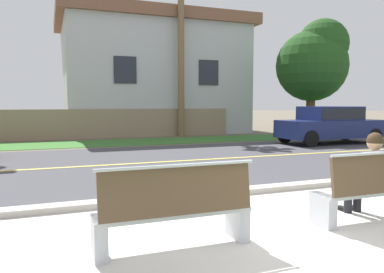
% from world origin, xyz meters
% --- Properties ---
extents(ground_plane, '(140.00, 140.00, 0.00)m').
position_xyz_m(ground_plane, '(0.00, 8.00, 0.00)').
color(ground_plane, '#665B4C').
extents(sidewalk_pavement, '(44.00, 3.60, 0.01)m').
position_xyz_m(sidewalk_pavement, '(0.00, 0.40, 0.01)').
color(sidewalk_pavement, beige).
rests_on(sidewalk_pavement, ground_plane).
extents(curb_edge, '(44.00, 0.30, 0.11)m').
position_xyz_m(curb_edge, '(0.00, 2.35, 0.06)').
color(curb_edge, '#ADA89E').
rests_on(curb_edge, ground_plane).
extents(street_asphalt, '(52.00, 8.00, 0.01)m').
position_xyz_m(street_asphalt, '(0.00, 6.50, 0.00)').
color(street_asphalt, '#424247').
rests_on(street_asphalt, ground_plane).
extents(road_centre_line, '(48.00, 0.14, 0.01)m').
position_xyz_m(road_centre_line, '(0.00, 6.50, 0.01)').
color(road_centre_line, '#E0CC4C').
rests_on(road_centre_line, ground_plane).
extents(far_verge_grass, '(48.00, 2.80, 0.02)m').
position_xyz_m(far_verge_grass, '(0.00, 12.31, 0.01)').
color(far_verge_grass, '#38702D').
rests_on(far_verge_grass, ground_plane).
extents(bench_left, '(1.79, 0.48, 1.01)m').
position_xyz_m(bench_left, '(-1.47, 0.26, 0.45)').
color(bench_left, silver).
rests_on(bench_left, ground_plane).
extents(bench_right, '(1.79, 0.48, 1.01)m').
position_xyz_m(bench_right, '(1.47, 0.26, 0.45)').
color(bench_right, silver).
rests_on(bench_right, ground_plane).
extents(seated_person_grey, '(0.52, 0.68, 1.25)m').
position_xyz_m(seated_person_grey, '(1.52, 0.43, 0.68)').
color(seated_person_grey, black).
rests_on(seated_person_grey, ground_plane).
extents(car_navy_far, '(4.30, 1.86, 1.54)m').
position_xyz_m(car_navy_far, '(8.16, 8.90, 0.85)').
color(car_navy_far, navy).
rests_on(car_navy_far, ground_plane).
extents(shade_tree_left, '(3.56, 3.56, 5.87)m').
position_xyz_m(shade_tree_left, '(9.84, 12.08, 3.81)').
color(shade_tree_left, brown).
rests_on(shade_tree_left, ground_plane).
extents(garden_wall, '(13.00, 0.36, 1.40)m').
position_xyz_m(garden_wall, '(-0.38, 14.70, 0.70)').
color(garden_wall, gray).
rests_on(garden_wall, ground_plane).
extents(house_across_street, '(10.55, 6.91, 6.57)m').
position_xyz_m(house_across_street, '(2.97, 17.90, 3.33)').
color(house_across_street, '#B7BCC1').
rests_on(house_across_street, ground_plane).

